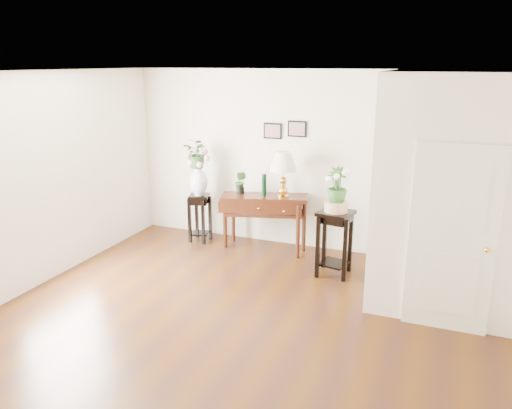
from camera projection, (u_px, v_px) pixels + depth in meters
The scene contains 20 objects.
floor at pixel (245, 325), 5.69m from camera, with size 6.00×5.50×0.02m, color #45250A.
ceiling at pixel (243, 72), 4.92m from camera, with size 6.00×5.50×0.02m, color white.
wall_back at pixel (312, 162), 7.77m from camera, with size 6.00×0.02×2.80m, color #EEE5D0.
wall_front at pixel (57, 334), 2.85m from camera, with size 6.00×0.02×2.80m, color #EEE5D0.
wall_left at pixel (27, 184), 6.36m from camera, with size 0.02×5.50×2.80m, color #EEE5D0.
partition at pixel (456, 188), 6.16m from camera, with size 1.80×1.95×2.80m, color #EEE5D0.
door at pixel (452, 240), 5.36m from camera, with size 0.90×0.05×2.10m, color beige.
art_print_left at pixel (273, 131), 7.85m from camera, with size 0.30×0.02×0.25m, color black.
art_print_right at pixel (297, 129), 7.70m from camera, with size 0.30×0.02×0.25m, color black.
wall_ornament at pixel (384, 130), 6.42m from camera, with size 0.51×0.51×0.07m, color #AD824D.
console_table at pixel (264, 223), 7.89m from camera, with size 1.34×0.45×0.89m, color black.
table_lamp at pixel (283, 175), 7.57m from camera, with size 0.41×0.41×0.72m, color gold.
green_vase at pixel (264, 185), 7.73m from camera, with size 0.07×0.07×0.35m, color black.
potted_plant at pixel (240, 183), 7.87m from camera, with size 0.19×0.15×0.34m, color #2A5621.
plant_stand_a at pixel (200, 218), 8.29m from camera, with size 0.31×0.31×0.80m, color black.
porcelain_vase at pixel (199, 181), 8.11m from camera, with size 0.29×0.29×0.50m, color silver, non-canonical shape.
lily_arrangement at pixel (198, 156), 8.00m from camera, with size 0.44×0.38×0.49m, color #2A5621.
plant_stand_b at pixel (334, 243), 6.95m from camera, with size 0.44×0.44×0.93m, color black.
ceramic_bowl at pixel (336, 206), 6.80m from camera, with size 0.32×0.32×0.14m, color beige.
narcissus at pixel (337, 186), 6.72m from camera, with size 0.27×0.27×0.49m, color #2A5621.
Camera 1 is at (1.98, -4.69, 2.90)m, focal length 35.00 mm.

